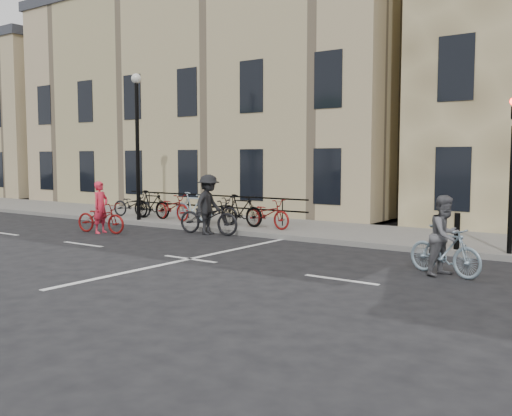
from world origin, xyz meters
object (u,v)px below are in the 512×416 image
Objects in this scene: lamp_post at (137,128)px; cyclist_dark at (209,211)px; cyclist_grey at (445,243)px; cyclist_pink at (101,215)px.

lamp_post is 4.91m from cyclist_dark.
lamp_post is 2.98× the size of cyclist_grey.
cyclist_dark reaches higher than cyclist_grey.
cyclist_dark reaches higher than cyclist_pink.
lamp_post reaches higher than cyclist_grey.
cyclist_pink is 1.10× the size of cyclist_grey.
cyclist_pink is 0.89× the size of cyclist_dark.
cyclist_dark is (-8.01, 2.01, 0.08)m from cyclist_grey.
cyclist_pink is at bearing 112.86° from cyclist_dark.
lamp_post is at bearing 72.11° from cyclist_dark.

